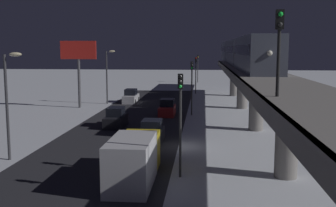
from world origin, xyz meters
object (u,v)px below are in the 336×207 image
sedan_black (116,119)px  traffic_light_far (196,70)px  subway_train (239,52)px  commercial_billboard (78,57)px  sedan_white (131,97)px  traffic_light_distant (198,65)px  traffic_light_mid (192,80)px  rail_signal (279,38)px  traffic_light_near (180,110)px  sedan_black_2 (152,134)px  box_truck (134,159)px  sedan_red (167,109)px

sedan_black → traffic_light_far: 32.53m
subway_train → commercial_billboard: 22.81m
sedan_white → traffic_light_far: size_ratio=0.73×
subway_train → traffic_light_distant: bearing=-79.6°
sedan_black → traffic_light_mid: traffic_light_mid is taller
rail_signal → traffic_light_distant: size_ratio=0.62×
traffic_light_near → traffic_light_mid: bearing=-90.0°
sedan_black_2 → subway_train: bearing=70.7°
subway_train → commercial_billboard: bearing=17.9°
traffic_light_mid → commercial_billboard: (15.20, -5.12, 2.63)m
sedan_black → box_truck: (-4.80, 16.94, 0.55)m
rail_signal → commercial_billboard: rail_signal is taller
sedan_red → traffic_light_near: bearing=-83.0°
rail_signal → sedan_red: (7.73, -28.53, -7.60)m
traffic_light_mid → traffic_light_far: bearing=-90.0°
rail_signal → sedan_red: 30.52m
subway_train → sedan_red: subway_train is taller
sedan_black → traffic_light_near: 18.01m
subway_train → box_truck: 38.40m
traffic_light_far → box_truck: bearing=86.8°
subway_train → traffic_light_mid: size_ratio=8.67×
sedan_black → traffic_light_distant: 55.82m
traffic_light_mid → sedan_black: bearing=45.9°
traffic_light_near → sedan_black: bearing=-64.9°
sedan_white → commercial_billboard: bearing=45.3°
subway_train → traffic_light_mid: (6.50, 12.11, -3.25)m
sedan_white → rail_signal: bearing=109.5°
rail_signal → traffic_light_distant: (4.83, -76.28, -4.20)m
traffic_light_mid → rail_signal: bearing=99.5°
sedan_black_2 → traffic_light_near: 10.07m
subway_train → rail_signal: rail_signal is taller
sedan_black_2 → traffic_light_near: size_ratio=0.67×
traffic_light_mid → traffic_light_near: bearing=90.0°
box_truck → traffic_light_mid: traffic_light_mid is taller
box_truck → commercial_billboard: size_ratio=0.83×
subway_train → sedan_black: size_ratio=12.90×
sedan_black_2 → commercial_billboard: size_ratio=0.48×
traffic_light_mid → traffic_light_far: same height
sedan_black → traffic_light_mid: 11.29m
sedan_red → traffic_light_distant: (-2.90, -47.74, 3.40)m
subway_train → traffic_light_far: (6.50, -11.63, -3.25)m
sedan_black_2 → sedan_white: bearing=103.9°
box_truck → commercial_billboard: bearing=-67.2°
sedan_white → sedan_black: (-1.80, 18.81, 0.01)m
subway_train → commercial_billboard: size_ratio=6.23×
traffic_light_mid → commercial_billboard: 16.26m
traffic_light_near → sedan_white: bearing=-75.0°
sedan_white → traffic_light_near: bearing=105.0°
subway_train → sedan_black_2: bearing=70.7°
box_truck → sedan_black: bearing=-74.2°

